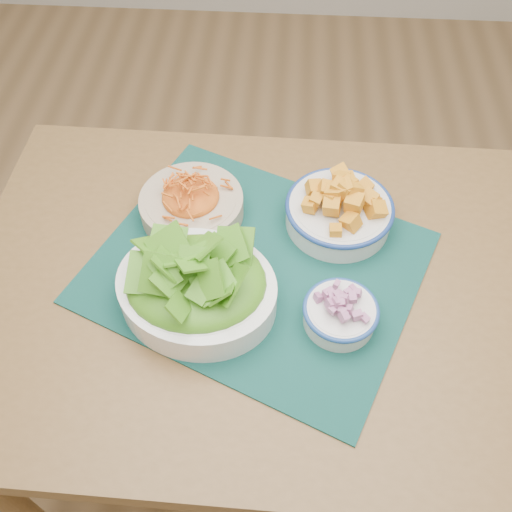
{
  "coord_description": "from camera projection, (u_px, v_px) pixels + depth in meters",
  "views": [
    {
      "loc": [
        -0.03,
        -0.81,
        1.58
      ],
      "look_at": [
        -0.07,
        -0.2,
        0.78
      ],
      "focal_mm": 40.0,
      "sensor_mm": 36.0,
      "label": 1
    }
  ],
  "objects": [
    {
      "name": "squash_bowl",
      "position": [
        340.0,
        206.0,
        1.06
      ],
      "size": [
        0.22,
        0.22,
        0.1
      ],
      "rotation": [
        0.0,
        0.0,
        -0.15
      ],
      "color": "silver",
      "rests_on": "placemat"
    },
    {
      "name": "placemat",
      "position": [
        256.0,
        267.0,
        1.03
      ],
      "size": [
        0.69,
        0.64,
        0.0
      ],
      "primitive_type": "cube",
      "rotation": [
        0.0,
        0.0,
        -0.4
      ],
      "color": "#082C28",
      "rests_on": "table"
    },
    {
      "name": "onion_bowl",
      "position": [
        341.0,
        311.0,
        0.93
      ],
      "size": [
        0.13,
        0.13,
        0.07
      ],
      "rotation": [
        0.0,
        0.0,
        -0.09
      ],
      "color": "white",
      "rests_on": "placemat"
    },
    {
      "name": "lettuce_bowl",
      "position": [
        196.0,
        281.0,
        0.93
      ],
      "size": [
        0.32,
        0.29,
        0.13
      ],
      "rotation": [
        0.0,
        0.0,
        -0.26
      ],
      "color": "white",
      "rests_on": "placemat"
    },
    {
      "name": "ground",
      "position": [
        282.0,
        360.0,
        1.75
      ],
      "size": [
        4.0,
        4.0,
        0.0
      ],
      "primitive_type": "plane",
      "color": "#A98152",
      "rests_on": "ground"
    },
    {
      "name": "carrot_bowl",
      "position": [
        191.0,
        200.0,
        1.08
      ],
      "size": [
        0.24,
        0.24,
        0.08
      ],
      "rotation": [
        0.0,
        0.0,
        0.22
      ],
      "color": "tan",
      "rests_on": "placemat"
    },
    {
      "name": "table",
      "position": [
        282.0,
        313.0,
        1.1
      ],
      "size": [
        1.17,
        0.79,
        0.75
      ],
      "rotation": [
        0.0,
        0.0,
        -0.01
      ],
      "color": "brown",
      "rests_on": "ground"
    }
  ]
}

